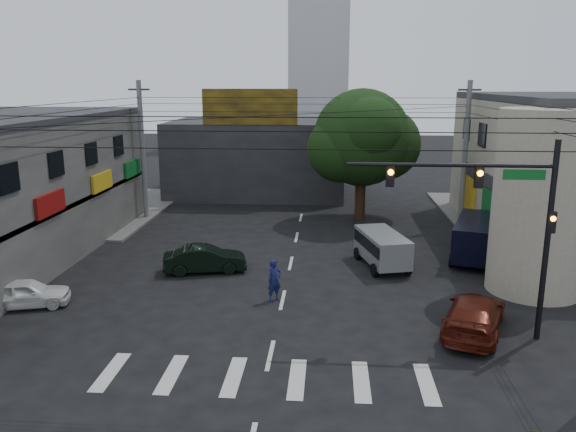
# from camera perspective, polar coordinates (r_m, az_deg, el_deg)

# --- Properties ---
(ground) EXTENTS (160.00, 160.00, 0.00)m
(ground) POSITION_cam_1_polar(r_m,az_deg,el_deg) (22.37, -0.99, -10.44)
(ground) COLOR black
(ground) RESTS_ON ground
(sidewalk_far_left) EXTENTS (16.00, 16.00, 0.15)m
(sidewalk_far_left) POSITION_cam_1_polar(r_m,az_deg,el_deg) (44.14, -22.64, 0.65)
(sidewalk_far_left) COLOR #514F4C
(sidewalk_far_left) RESTS_ON ground
(sidewalk_far_right) EXTENTS (16.00, 16.00, 0.15)m
(sidewalk_far_right) POSITION_cam_1_polar(r_m,az_deg,el_deg) (42.57, 26.37, -0.17)
(sidewalk_far_right) COLOR #514F4C
(sidewalk_far_right) RESTS_ON ground
(corner_column) EXTENTS (4.00, 4.00, 8.00)m
(corner_column) POSITION_cam_1_polar(r_m,az_deg,el_deg) (26.50, 24.26, 1.24)
(corner_column) COLOR gray
(corner_column) RESTS_ON ground
(building_far) EXTENTS (14.00, 10.00, 6.00)m
(building_far) POSITION_cam_1_polar(r_m,az_deg,el_deg) (47.13, -2.98, 6.03)
(building_far) COLOR #232326
(building_far) RESTS_ON ground
(billboard) EXTENTS (7.00, 0.30, 2.60)m
(billboard) POSITION_cam_1_polar(r_m,az_deg,el_deg) (41.92, -3.90, 11.00)
(billboard) COLOR olive
(billboard) RESTS_ON building_far
(street_tree) EXTENTS (6.40, 6.40, 8.70)m
(street_tree) POSITION_cam_1_polar(r_m,az_deg,el_deg) (37.60, 7.52, 7.85)
(street_tree) COLOR black
(street_tree) RESTS_ON ground
(traffic_gantry) EXTENTS (7.10, 0.35, 7.20)m
(traffic_gantry) POSITION_cam_1_polar(r_m,az_deg,el_deg) (20.69, 20.81, 0.77)
(traffic_gantry) COLOR black
(traffic_gantry) RESTS_ON ground
(utility_pole_far_left) EXTENTS (0.32, 0.32, 9.20)m
(utility_pole_far_left) POSITION_cam_1_polar(r_m,az_deg,el_deg) (38.68, -14.56, 6.39)
(utility_pole_far_left) COLOR #59595B
(utility_pole_far_left) RESTS_ON ground
(utility_pole_far_right) EXTENTS (0.32, 0.32, 9.20)m
(utility_pole_far_right) POSITION_cam_1_polar(r_m,az_deg,el_deg) (37.64, 17.54, 6.02)
(utility_pole_far_right) COLOR #59595B
(utility_pole_far_right) RESTS_ON ground
(dark_sedan) EXTENTS (3.18, 4.61, 1.31)m
(dark_sedan) POSITION_cam_1_polar(r_m,az_deg,el_deg) (27.74, -8.43, -4.33)
(dark_sedan) COLOR black
(dark_sedan) RESTS_ON ground
(white_compact) EXTENTS (3.27, 4.23, 1.18)m
(white_compact) POSITION_cam_1_polar(r_m,az_deg,el_deg) (25.70, -25.09, -7.11)
(white_compact) COLOR white
(white_compact) RESTS_ON ground
(maroon_sedan) EXTENTS (5.02, 6.02, 1.38)m
(maroon_sedan) POSITION_cam_1_polar(r_m,az_deg,el_deg) (22.15, 18.39, -9.47)
(maroon_sedan) COLOR #4A130A
(maroon_sedan) RESTS_ON ground
(silver_minivan) EXTENTS (4.85, 3.67, 1.73)m
(silver_minivan) POSITION_cam_1_polar(r_m,az_deg,el_deg) (28.54, 9.53, -3.43)
(silver_minivan) COLOR gray
(silver_minivan) RESTS_ON ground
(navy_van) EXTENTS (6.46, 5.13, 2.11)m
(navy_van) POSITION_cam_1_polar(r_m,az_deg,el_deg) (30.90, 18.60, -2.29)
(navy_van) COLOR black
(navy_van) RESTS_ON ground
(traffic_officer) EXTENTS (1.09, 1.09, 1.83)m
(traffic_officer) POSITION_cam_1_polar(r_m,az_deg,el_deg) (23.82, -1.40, -6.55)
(traffic_officer) COLOR #141847
(traffic_officer) RESTS_ON ground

